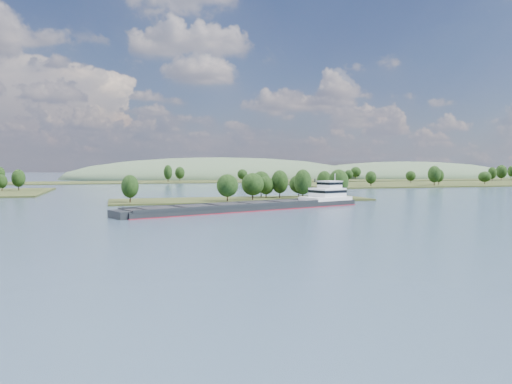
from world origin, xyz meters
name	(u,v)px	position (x,y,z in m)	size (l,w,h in m)	color
ground	(296,215)	(0.00, 120.00, 0.00)	(1800.00, 1800.00, 0.00)	#3B5366
tree_island	(260,191)	(7.20, 178.89, 3.78)	(100.00, 30.00, 12.78)	#2B3316
right_bank	(502,182)	(231.73, 299.68, 0.95)	(320.00, 90.00, 14.92)	#2B3316
back_shoreline	(185,181)	(8.20, 399.81, 0.70)	(900.00, 60.00, 14.82)	#2B3316
hill_east	(407,178)	(260.00, 470.00, 0.00)	(260.00, 140.00, 36.00)	#3E543A
hill_west	(222,179)	(60.00, 500.00, 0.00)	(320.00, 160.00, 44.00)	#3E543A
cargo_barge	(264,204)	(-2.84, 141.33, 1.44)	(82.52, 38.71, 11.41)	black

